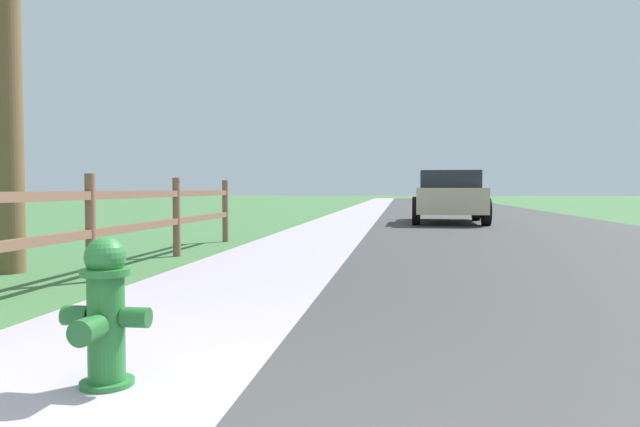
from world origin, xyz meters
name	(u,v)px	position (x,y,z in m)	size (l,w,h in m)	color
ground_plane	(385,211)	(0.00, 25.00, 0.00)	(120.00, 120.00, 0.00)	#41703E
road_asphalt	(459,209)	(3.50, 27.00, 0.00)	(7.00, 66.00, 0.01)	#3B3B3B
curb_concrete	(325,209)	(-3.00, 27.00, 0.00)	(6.00, 66.00, 0.01)	#A69BA7
grass_verge	(295,209)	(-4.50, 27.00, 0.01)	(5.00, 66.00, 0.00)	#41703E
fire_hydrant	(105,311)	(-0.70, 1.05, 0.38)	(0.45, 0.38, 0.75)	#287233
rail_fence	(91,220)	(-2.47, 4.08, 0.66)	(0.11, 9.55, 1.14)	brown
parked_suv_beige	(448,196)	(2.11, 15.78, 0.78)	(2.15, 4.27, 1.50)	#C6B793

